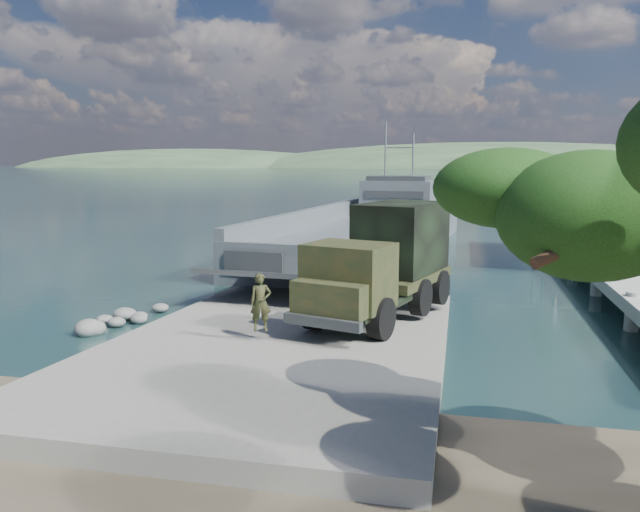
{
  "coord_description": "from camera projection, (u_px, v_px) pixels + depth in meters",
  "views": [
    {
      "loc": [
        5.28,
        -19.48,
        5.98
      ],
      "look_at": [
        -0.43,
        6.0,
        2.0
      ],
      "focal_mm": 35.0,
      "sensor_mm": 36.0,
      "label": 1
    }
  ],
  "objects": [
    {
      "name": "ground",
      "position": [
        293.0,
        342.0,
        20.83
      ],
      "size": [
        1400.0,
        1400.0,
        0.0
      ],
      "primitive_type": "plane",
      "color": "#163535",
      "rests_on": "ground"
    },
    {
      "name": "shoreline_rocks",
      "position": [
        132.0,
        327.0,
        22.66
      ],
      "size": [
        3.2,
        5.6,
        0.9
      ],
      "primitive_type": null,
      "color": "#5C5C59",
      "rests_on": "ground"
    },
    {
      "name": "pier",
      "position": [
        596.0,
        238.0,
        35.88
      ],
      "size": [
        6.4,
        44.0,
        6.1
      ],
      "color": "#AFB0A5",
      "rests_on": "ground"
    },
    {
      "name": "distant_headlands",
      "position": [
        513.0,
        168.0,
        550.21
      ],
      "size": [
        1000.0,
        240.0,
        48.0
      ],
      "primitive_type": null,
      "color": "#2F492D",
      "rests_on": "ground"
    },
    {
      "name": "sailboat_far",
      "position": [
        610.0,
        225.0,
        55.23
      ],
      "size": [
        2.14,
        5.94,
        7.1
      ],
      "rotation": [
        0.0,
        0.0,
        0.08
      ],
      "color": "silver",
      "rests_on": "ground"
    },
    {
      "name": "soldier",
      "position": [
        261.0,
        315.0,
        18.84
      ],
      "size": [
        0.75,
        0.63,
        1.76
      ],
      "primitive_type": "imported",
      "rotation": [
        0.0,
        0.0,
        0.38
      ],
      "color": "#1F2D19",
      "rests_on": "boat_ramp"
    },
    {
      "name": "landing_craft",
      "position": [
        369.0,
        239.0,
        41.96
      ],
      "size": [
        11.36,
        33.84,
        9.88
      ],
      "rotation": [
        0.0,
        0.0,
        -0.1
      ],
      "color": "#495156",
      "rests_on": "ground"
    },
    {
      "name": "military_truck",
      "position": [
        385.0,
        261.0,
        22.23
      ],
      "size": [
        4.86,
        8.84,
        3.94
      ],
      "rotation": [
        0.0,
        0.0,
        -0.29
      ],
      "color": "black",
      "rests_on": "boat_ramp"
    },
    {
      "name": "boat_ramp",
      "position": [
        285.0,
        343.0,
        19.83
      ],
      "size": [
        10.0,
        18.0,
        0.5
      ],
      "primitive_type": "cube",
      "color": "gray",
      "rests_on": "ground"
    }
  ]
}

